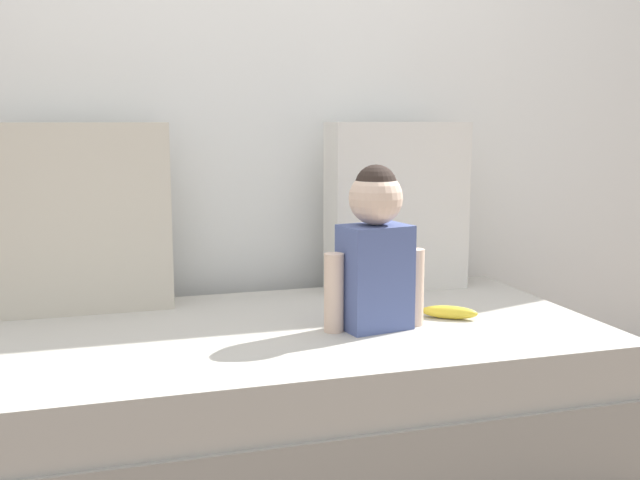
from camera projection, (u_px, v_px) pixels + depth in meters
ground_plane at (276, 457)px, 2.23m from camera, size 12.00×12.00×0.00m
back_wall at (232, 67)px, 2.62m from camera, size 5.14×0.10×2.35m
couch at (275, 394)px, 2.20m from camera, size 1.94×0.96×0.40m
throw_pillow_left at (78, 218)px, 2.32m from camera, size 0.56×0.16×0.59m
throw_pillow_right at (397, 206)px, 2.63m from camera, size 0.49×0.16×0.59m
toddler at (375, 248)px, 2.12m from camera, size 0.30×0.16×0.47m
banana at (449, 312)px, 2.26m from camera, size 0.17×0.13×0.04m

